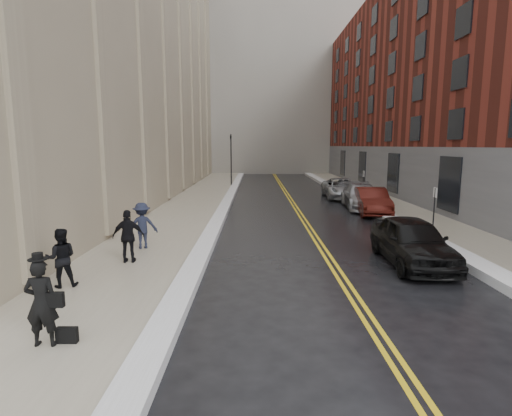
{
  "coord_description": "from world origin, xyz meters",
  "views": [
    {
      "loc": [
        -0.19,
        -9.79,
        4.09
      ],
      "look_at": [
        -0.16,
        6.07,
        1.6
      ],
      "focal_mm": 28.0,
      "sensor_mm": 36.0,
      "label": 1
    }
  ],
  "objects_px": {
    "car_maroon": "(371,201)",
    "car_silver_near": "(362,196)",
    "car_black": "(412,241)",
    "car_silver_far": "(342,188)",
    "pedestrian_b": "(142,226)",
    "pedestrian_main": "(42,303)",
    "pedestrian_c": "(128,236)",
    "pedestrian_a": "(61,258)"
  },
  "relations": [
    {
      "from": "pedestrian_c",
      "to": "car_silver_near",
      "type": "bearing_deg",
      "value": -136.99
    },
    {
      "from": "car_maroon",
      "to": "pedestrian_b",
      "type": "xyz_separation_m",
      "value": [
        -11.36,
        -8.69,
        0.25
      ]
    },
    {
      "from": "pedestrian_main",
      "to": "pedestrian_b",
      "type": "relative_size",
      "value": 0.99
    },
    {
      "from": "pedestrian_main",
      "to": "pedestrian_b",
      "type": "height_order",
      "value": "pedestrian_b"
    },
    {
      "from": "car_maroon",
      "to": "car_silver_near",
      "type": "xyz_separation_m",
      "value": [
        0.0,
        2.23,
        -0.0
      ]
    },
    {
      "from": "pedestrian_a",
      "to": "car_maroon",
      "type": "bearing_deg",
      "value": -153.35
    },
    {
      "from": "car_maroon",
      "to": "pedestrian_a",
      "type": "distance_m",
      "value": 17.96
    },
    {
      "from": "car_black",
      "to": "pedestrian_a",
      "type": "height_order",
      "value": "pedestrian_a"
    },
    {
      "from": "pedestrian_a",
      "to": "pedestrian_b",
      "type": "bearing_deg",
      "value": -123.59
    },
    {
      "from": "car_black",
      "to": "car_silver_far",
      "type": "distance_m",
      "value": 17.71
    },
    {
      "from": "car_silver_near",
      "to": "car_silver_far",
      "type": "distance_m",
      "value": 5.12
    },
    {
      "from": "pedestrian_main",
      "to": "pedestrian_c",
      "type": "height_order",
      "value": "pedestrian_c"
    },
    {
      "from": "car_black",
      "to": "car_silver_far",
      "type": "relative_size",
      "value": 0.86
    },
    {
      "from": "car_maroon",
      "to": "pedestrian_b",
      "type": "relative_size",
      "value": 2.71
    },
    {
      "from": "car_black",
      "to": "pedestrian_b",
      "type": "xyz_separation_m",
      "value": [
        -9.79,
        1.63,
        0.22
      ]
    },
    {
      "from": "car_silver_far",
      "to": "pedestrian_b",
      "type": "height_order",
      "value": "pedestrian_b"
    },
    {
      "from": "car_silver_far",
      "to": "pedestrian_a",
      "type": "distance_m",
      "value": 23.69
    },
    {
      "from": "car_black",
      "to": "pedestrian_b",
      "type": "distance_m",
      "value": 9.93
    },
    {
      "from": "car_maroon",
      "to": "car_silver_far",
      "type": "height_order",
      "value": "car_maroon"
    },
    {
      "from": "car_black",
      "to": "pedestrian_a",
      "type": "relative_size",
      "value": 2.88
    },
    {
      "from": "car_black",
      "to": "pedestrian_c",
      "type": "relative_size",
      "value": 2.67
    },
    {
      "from": "car_silver_near",
      "to": "pedestrian_main",
      "type": "height_order",
      "value": "pedestrian_main"
    },
    {
      "from": "car_silver_far",
      "to": "car_silver_near",
      "type": "bearing_deg",
      "value": -85.61
    },
    {
      "from": "pedestrian_c",
      "to": "pedestrian_a",
      "type": "bearing_deg",
      "value": 58.79
    },
    {
      "from": "car_black",
      "to": "pedestrian_b",
      "type": "height_order",
      "value": "pedestrian_b"
    },
    {
      "from": "car_maroon",
      "to": "pedestrian_c",
      "type": "height_order",
      "value": "pedestrian_c"
    },
    {
      "from": "pedestrian_b",
      "to": "car_silver_near",
      "type": "bearing_deg",
      "value": -155.66
    },
    {
      "from": "pedestrian_b",
      "to": "car_black",
      "type": "bearing_deg",
      "value": 151.02
    },
    {
      "from": "car_silver_near",
      "to": "pedestrian_a",
      "type": "relative_size",
      "value": 3.27
    },
    {
      "from": "car_black",
      "to": "car_maroon",
      "type": "relative_size",
      "value": 1.0
    },
    {
      "from": "car_maroon",
      "to": "car_silver_far",
      "type": "distance_m",
      "value": 7.35
    },
    {
      "from": "car_silver_near",
      "to": "pedestrian_b",
      "type": "relative_size",
      "value": 3.07
    },
    {
      "from": "car_silver_far",
      "to": "car_black",
      "type": "bearing_deg",
      "value": -92.5
    },
    {
      "from": "car_silver_near",
      "to": "pedestrian_c",
      "type": "xyz_separation_m",
      "value": [
        -11.28,
        -12.81,
        0.26
      ]
    },
    {
      "from": "car_silver_far",
      "to": "pedestrian_main",
      "type": "bearing_deg",
      "value": -113.04
    },
    {
      "from": "pedestrian_main",
      "to": "car_black",
      "type": "bearing_deg",
      "value": -151.16
    },
    {
      "from": "car_silver_near",
      "to": "car_silver_far",
      "type": "bearing_deg",
      "value": 96.91
    },
    {
      "from": "car_black",
      "to": "car_silver_near",
      "type": "relative_size",
      "value": 0.88
    },
    {
      "from": "car_silver_near",
      "to": "pedestrian_b",
      "type": "distance_m",
      "value": 15.75
    },
    {
      "from": "car_silver_far",
      "to": "pedestrian_a",
      "type": "xyz_separation_m",
      "value": [
        -12.19,
        -20.31,
        0.21
      ]
    },
    {
      "from": "car_black",
      "to": "pedestrian_c",
      "type": "distance_m",
      "value": 9.73
    },
    {
      "from": "car_silver_far",
      "to": "pedestrian_b",
      "type": "xyz_separation_m",
      "value": [
        -11.13,
        -16.03,
        0.26
      ]
    }
  ]
}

